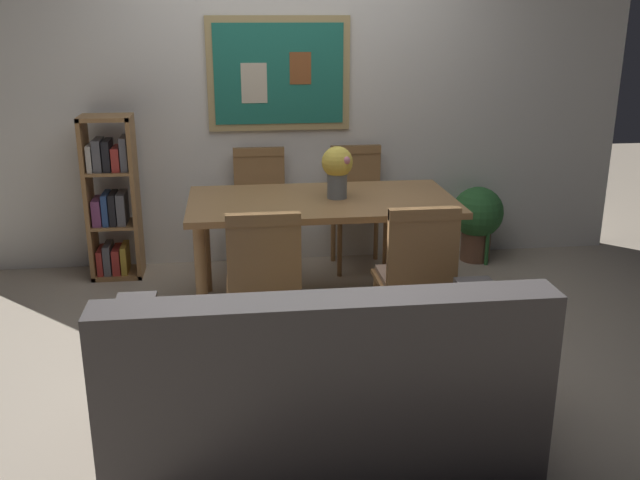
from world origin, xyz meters
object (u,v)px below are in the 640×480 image
object	(u,v)px
dining_table	(322,212)
leather_couch	(319,389)
dining_chair_near_right	(417,270)
dining_chair_near_left	(264,276)
dining_chair_far_left	(260,200)
potted_ivy	(477,218)
bookshelf	(112,201)
dining_chair_far_right	(357,197)
flower_vase	(337,167)

from	to	relation	value
dining_table	leather_couch	world-z (taller)	leather_couch
leather_couch	dining_chair_near_right	bearing A→B (deg)	51.87
dining_chair_near_left	dining_chair_far_left	size ratio (longest dim) A/B	1.00
dining_chair_near_right	potted_ivy	xyz separation A→B (m)	(0.90, 1.58, -0.20)
leather_couch	bookshelf	distance (m)	2.69
dining_chair_far_left	potted_ivy	world-z (taller)	dining_chair_far_left
dining_table	bookshelf	bearing A→B (deg)	152.11
bookshelf	leather_couch	bearing A→B (deg)	-62.97
leather_couch	potted_ivy	distance (m)	2.84
dining_chair_far_right	dining_chair_near_left	world-z (taller)	same
dining_table	dining_chair_near_right	world-z (taller)	dining_chair_near_right
dining_chair_far_left	flower_vase	world-z (taller)	flower_vase
dining_table	leather_couch	bearing A→B (deg)	-97.59
dining_chair_far_right	dining_chair_near_right	bearing A→B (deg)	-88.26
dining_chair_far_right	dining_chair_far_left	xyz separation A→B (m)	(-0.73, 0.00, 0.00)
dining_chair_near_left	flower_vase	xyz separation A→B (m)	(0.51, 0.83, 0.40)
dining_chair_near_left	potted_ivy	world-z (taller)	dining_chair_near_left
bookshelf	potted_ivy	distance (m)	2.76
dining_chair_near_right	potted_ivy	bearing A→B (deg)	60.40
dining_chair_far_left	leather_couch	distance (m)	2.43
dining_table	dining_chair_near_right	distance (m)	0.92
dining_chair_near_left	flower_vase	bearing A→B (deg)	58.27
dining_table	leather_couch	distance (m)	1.67
dining_chair_far_right	bookshelf	xyz separation A→B (m)	(-1.80, -0.03, 0.04)
dining_chair_far_right	potted_ivy	xyz separation A→B (m)	(0.95, -0.02, -0.20)
dining_chair_near_left	dining_chair_near_right	size ratio (longest dim) A/B	1.00
flower_vase	leather_couch	bearing A→B (deg)	-100.87
dining_chair_far_right	leather_couch	world-z (taller)	dining_chair_far_right
dining_chair_near_left	leather_couch	distance (m)	0.87
dining_chair_near_left	potted_ivy	distance (m)	2.35
dining_chair_far_right	bookshelf	bearing A→B (deg)	-179.13
dining_chair_near_right	leather_couch	size ratio (longest dim) A/B	0.51
dining_chair_near_right	bookshelf	bearing A→B (deg)	139.60
dining_table	bookshelf	xyz separation A→B (m)	(-1.43, 0.76, -0.07)
dining_table	dining_chair_near_right	xyz separation A→B (m)	(0.42, -0.82, -0.11)
dining_chair_far_right	dining_chair_near_right	xyz separation A→B (m)	(0.05, -1.60, 0.00)
dining_chair_far_left	leather_couch	size ratio (longest dim) A/B	0.51
dining_table	dining_chair_near_left	size ratio (longest dim) A/B	1.86
bookshelf	flower_vase	xyz separation A→B (m)	(1.53, -0.74, 0.36)
dining_chair_near_left	dining_chair_far_left	bearing A→B (deg)	88.18
bookshelf	flower_vase	world-z (taller)	bookshelf
bookshelf	dining_chair_far_right	bearing A→B (deg)	0.87
dining_chair_far_left	potted_ivy	bearing A→B (deg)	-0.85
dining_table	dining_chair_near_left	xyz separation A→B (m)	(-0.41, -0.81, -0.11)
dining_table	bookshelf	world-z (taller)	bookshelf
dining_chair_near_right	dining_chair_far_right	bearing A→B (deg)	91.74
dining_table	flower_vase	size ratio (longest dim) A/B	5.10
dining_table	leather_couch	xyz separation A→B (m)	(-0.22, -1.63, -0.34)
dining_chair_far_right	flower_vase	size ratio (longest dim) A/B	2.74
dining_chair_near_right	leather_couch	world-z (taller)	dining_chair_near_right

